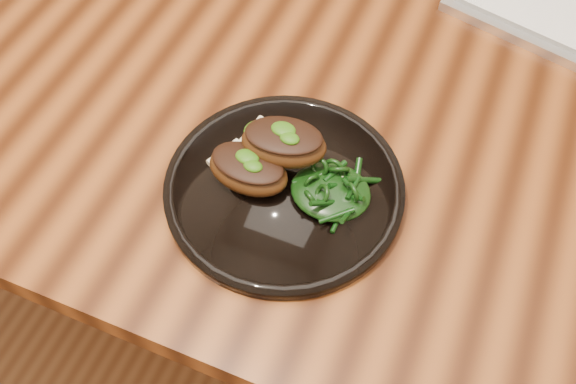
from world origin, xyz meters
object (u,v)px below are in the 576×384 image
object	(u,v)px
plate	(284,188)
greens_heap	(331,188)
desk	(313,129)
lamb_chop_front	(248,169)

from	to	relation	value
plate	greens_heap	size ratio (longest dim) A/B	3.03
desk	plate	size ratio (longest dim) A/B	5.54
desk	lamb_chop_front	bearing A→B (deg)	-94.87
lamb_chop_front	greens_heap	size ratio (longest dim) A/B	1.13
desk	plate	world-z (taller)	plate
desk	greens_heap	world-z (taller)	greens_heap
desk	plate	xyz separation A→B (m)	(0.03, -0.17, 0.09)
plate	lamb_chop_front	size ratio (longest dim) A/B	2.68
desk	plate	distance (m)	0.20
plate	greens_heap	world-z (taller)	greens_heap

